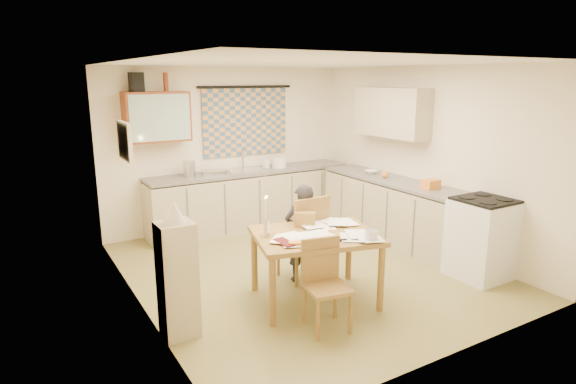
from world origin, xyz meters
TOP-DOWN VIEW (x-y plane):
  - floor at (0.00, 0.00)m, footprint 4.00×4.50m
  - ceiling at (0.00, 0.00)m, footprint 4.00×4.50m
  - wall_back at (0.00, 2.26)m, footprint 4.00×0.02m
  - wall_front at (0.00, -2.26)m, footprint 4.00×0.02m
  - wall_left at (-2.01, 0.00)m, footprint 0.02×4.50m
  - wall_right at (2.01, 0.00)m, footprint 0.02×4.50m
  - window_blind at (0.30, 2.22)m, footprint 1.45×0.03m
  - curtain_rod at (0.30, 2.20)m, footprint 1.60×0.04m
  - wall_cabinet at (-1.15, 2.08)m, footprint 0.90×0.34m
  - wall_cabinet_glass at (-1.15, 1.91)m, footprint 0.84×0.02m
  - upper_cabinet_right at (1.83, 0.55)m, footprint 0.34×1.30m
  - framed_print at (-1.97, 0.40)m, footprint 0.04×0.50m
  - print_canvas at (-1.95, 0.40)m, footprint 0.01×0.42m
  - counter_back at (0.24, 1.95)m, footprint 3.30×0.62m
  - counter_right at (1.70, 0.07)m, footprint 0.62×2.95m
  - stove at (1.70, -1.25)m, footprint 0.62×0.62m
  - sink at (0.17, 1.95)m, footprint 0.63×0.55m
  - tap at (0.19, 2.13)m, footprint 0.04×0.04m
  - dish_rack at (-0.38, 1.95)m, footprint 0.41×0.37m
  - kettle at (-0.76, 1.95)m, footprint 0.18×0.18m
  - mixing_bowl at (0.76, 1.95)m, footprint 0.29×0.29m
  - soap_bottle at (0.54, 2.00)m, footprint 0.13×0.13m
  - bowl at (1.70, 0.78)m, footprint 0.22×0.22m
  - orange_bag at (1.70, -0.41)m, footprint 0.22×0.16m
  - fruit_orange at (1.65, 0.42)m, footprint 0.10×0.10m
  - speaker at (-1.40, 2.08)m, footprint 0.17×0.21m
  - bottle_green at (-1.32, 2.08)m, footprint 0.07×0.07m
  - bottle_brown at (-0.99, 2.08)m, footprint 0.08×0.08m
  - dining_table at (-0.36, -0.76)m, footprint 1.46×1.25m
  - chair_far at (-0.16, -0.20)m, footprint 0.48×0.48m
  - chair_near at (-0.60, -1.32)m, footprint 0.45×0.45m
  - person at (-0.19, -0.26)m, footprint 0.59×0.54m
  - shelf_stand at (-1.84, -0.72)m, footprint 0.32×0.30m
  - lampshade at (-1.84, -0.72)m, footprint 0.20×0.20m
  - letter_rack at (-0.32, -0.50)m, footprint 0.24×0.20m
  - mug at (-0.01, -1.24)m, footprint 0.24×0.24m
  - magazine at (-0.86, -0.88)m, footprint 0.23×0.29m
  - book at (-0.77, -0.76)m, footprint 0.29×0.32m
  - orange_box at (-0.74, -0.97)m, footprint 0.14×0.12m
  - eyeglasses at (-0.27, -1.09)m, footprint 0.14×0.09m
  - candle_holder at (-0.84, -0.58)m, footprint 0.07×0.07m
  - candle at (-0.84, -0.55)m, footprint 0.03×0.03m
  - candle_flame at (-0.82, -0.56)m, footprint 0.02×0.02m
  - papers at (-0.28, -0.82)m, footprint 1.21×1.05m

SIDE VIEW (x-z plane):
  - floor at x=0.00m, z-range -0.02..0.00m
  - chair_near at x=-0.60m, z-range -0.16..0.70m
  - chair_far at x=-0.16m, z-range -0.20..0.83m
  - dining_table at x=-0.36m, z-range 0.00..0.75m
  - counter_right at x=1.70m, z-range -0.01..0.91m
  - counter_back at x=0.24m, z-range -0.01..0.91m
  - stove at x=1.70m, z-range 0.00..0.96m
  - shelf_stand at x=-1.84m, z-range 0.00..1.09m
  - person at x=-0.19m, z-range 0.00..1.16m
  - eyeglasses at x=-0.27m, z-range 0.75..0.77m
  - book at x=-0.77m, z-range 0.75..0.77m
  - magazine at x=-0.86m, z-range 0.75..0.78m
  - papers at x=-0.28m, z-range 0.75..0.78m
  - orange_box at x=-0.74m, z-range 0.75..0.79m
  - mug at x=-0.01m, z-range 0.75..0.86m
  - letter_rack at x=-0.32m, z-range 0.75..0.91m
  - candle_holder at x=-0.84m, z-range 0.75..0.93m
  - sink at x=0.17m, z-range 0.83..0.93m
  - bowl at x=1.70m, z-range 0.92..0.97m
  - dish_rack at x=-0.38m, z-range 0.92..0.98m
  - fruit_orange at x=1.65m, z-range 0.92..1.02m
  - orange_bag at x=1.70m, z-range 0.92..1.04m
  - mixing_bowl at x=0.76m, z-range 0.92..1.08m
  - soap_bottle at x=0.54m, z-range 0.92..1.10m
  - kettle at x=-0.76m, z-range 0.92..1.16m
  - candle at x=-0.84m, z-range 0.93..1.15m
  - tap at x=0.19m, z-range 0.92..1.20m
  - candle_flame at x=-0.82m, z-range 1.15..1.17m
  - lampshade at x=-1.84m, z-range 1.09..1.31m
  - wall_back at x=0.00m, z-range 0.00..2.50m
  - wall_front at x=0.00m, z-range 0.00..2.50m
  - wall_left at x=-2.01m, z-range 0.00..2.50m
  - wall_right at x=2.01m, z-range 0.00..2.50m
  - window_blind at x=0.30m, z-range 1.12..2.17m
  - framed_print at x=-1.97m, z-range 1.50..1.90m
  - print_canvas at x=-1.95m, z-range 1.54..1.86m
  - wall_cabinet at x=-1.15m, z-range 1.45..2.15m
  - wall_cabinet_glass at x=-1.15m, z-range 1.48..2.12m
  - upper_cabinet_right at x=1.83m, z-range 1.50..2.20m
  - curtain_rod at x=0.30m, z-range 2.18..2.22m
  - speaker at x=-1.40m, z-range 2.15..2.41m
  - bottle_green at x=-1.32m, z-range 2.15..2.41m
  - bottle_brown at x=-0.99m, z-range 2.15..2.41m
  - ceiling at x=0.00m, z-range 2.50..2.52m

